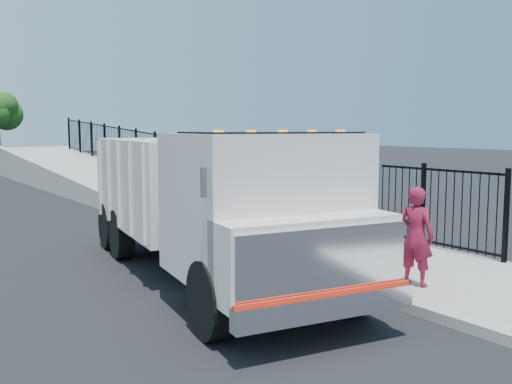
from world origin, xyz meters
TOP-DOWN VIEW (x-y plane):
  - ground at (0.00, 0.00)m, footprint 120.00×120.00m
  - sidewalk at (1.93, -2.00)m, footprint 3.55×12.00m
  - curb at (0.00, -2.00)m, footprint 0.30×12.00m
  - ramp at (2.12, 16.00)m, footprint 3.95×24.06m
  - iron_fence at (3.55, 12.00)m, footprint 0.10×28.00m
  - truck at (-1.56, 0.55)m, footprint 3.69×8.21m
  - worker at (0.83, -2.07)m, footprint 0.53×0.69m
  - debris at (1.47, -0.27)m, footprint 0.43×0.43m

SIDE VIEW (x-z plane):
  - ground at x=0.00m, z-range 0.00..0.00m
  - ramp at x=2.12m, z-range -1.60..1.60m
  - sidewalk at x=1.93m, z-range 0.00..0.12m
  - curb at x=0.00m, z-range 0.00..0.16m
  - debris at x=1.47m, z-range 0.12..0.23m
  - iron_fence at x=3.55m, z-range 0.00..1.80m
  - worker at x=0.83m, z-range 0.12..1.78m
  - truck at x=-1.56m, z-range 0.17..2.88m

